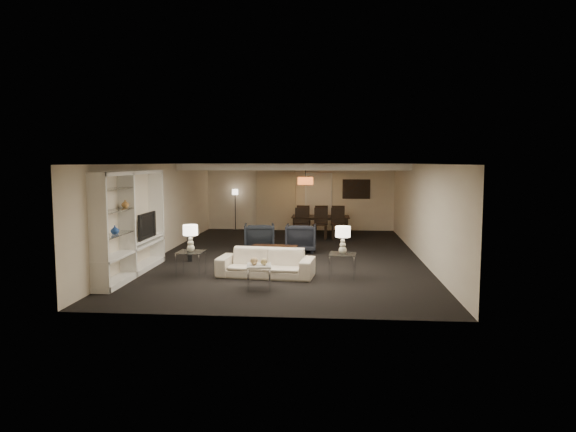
{
  "coord_description": "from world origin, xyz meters",
  "views": [
    {
      "loc": [
        1.11,
        -13.69,
        2.54
      ],
      "look_at": [
        0.0,
        0.0,
        1.1
      ],
      "focal_mm": 32.0,
      "sensor_mm": 36.0,
      "label": 1
    }
  ],
  "objects_px": {
    "pendant_light": "(305,181)",
    "vase_blue": "(115,230)",
    "chair_nr": "(338,224)",
    "chair_fl": "(304,219)",
    "television": "(143,226)",
    "marble_table": "(259,277)",
    "armchair_left": "(259,237)",
    "table_lamp_left": "(191,238)",
    "armchair_right": "(301,238)",
    "dining_table": "(320,226)",
    "side_table_right": "(343,266)",
    "table_lamp_right": "(343,240)",
    "chair_nm": "(320,224)",
    "chair_fm": "(321,219)",
    "coffee_table": "(274,255)",
    "chair_nl": "(302,224)",
    "floor_speaker": "(189,243)",
    "chair_fr": "(338,220)",
    "side_table_left": "(191,263)",
    "sofa": "(266,263)",
    "vase_amber": "(125,204)",
    "floor_lamp": "(235,210)"
  },
  "relations": [
    {
      "from": "pendant_light",
      "to": "vase_blue",
      "type": "relative_size",
      "value": 2.81
    },
    {
      "from": "chair_nr",
      "to": "chair_fl",
      "type": "xyz_separation_m",
      "value": [
        -1.2,
        1.3,
        0.0
      ]
    },
    {
      "from": "television",
      "to": "chair_fl",
      "type": "distance_m",
      "value": 7.39
    },
    {
      "from": "marble_table",
      "to": "chair_fl",
      "type": "distance_m",
      "value": 8.13
    },
    {
      "from": "armchair_left",
      "to": "table_lamp_left",
      "type": "height_order",
      "value": "table_lamp_left"
    },
    {
      "from": "armchair_right",
      "to": "table_lamp_left",
      "type": "bearing_deg",
      "value": 54.67
    },
    {
      "from": "dining_table",
      "to": "chair_fl",
      "type": "relative_size",
      "value": 1.92
    },
    {
      "from": "table_lamp_left",
      "to": "armchair_right",
      "type": "bearing_deg",
      "value": 55.12
    },
    {
      "from": "side_table_right",
      "to": "vase_blue",
      "type": "distance_m",
      "value": 4.9
    },
    {
      "from": "table_lamp_right",
      "to": "chair_nm",
      "type": "bearing_deg",
      "value": 96.02
    },
    {
      "from": "side_table_right",
      "to": "chair_fm",
      "type": "relative_size",
      "value": 0.57
    },
    {
      "from": "marble_table",
      "to": "chair_nr",
      "type": "distance_m",
      "value": 7.02
    },
    {
      "from": "pendant_light",
      "to": "television",
      "type": "height_order",
      "value": "pendant_light"
    },
    {
      "from": "armchair_left",
      "to": "table_lamp_right",
      "type": "distance_m",
      "value": 4.05
    },
    {
      "from": "armchair_left",
      "to": "chair_nr",
      "type": "height_order",
      "value": "chair_nr"
    },
    {
      "from": "pendant_light",
      "to": "coffee_table",
      "type": "relative_size",
      "value": 0.45
    },
    {
      "from": "coffee_table",
      "to": "chair_fm",
      "type": "relative_size",
      "value": 1.14
    },
    {
      "from": "armchair_left",
      "to": "television",
      "type": "distance_m",
      "value": 3.72
    },
    {
      "from": "chair_fm",
      "to": "chair_nl",
      "type": "bearing_deg",
      "value": 58.58
    },
    {
      "from": "floor_speaker",
      "to": "chair_fl",
      "type": "xyz_separation_m",
      "value": [
        2.68,
        5.41,
        0.03
      ]
    },
    {
      "from": "armchair_right",
      "to": "vase_blue",
      "type": "height_order",
      "value": "vase_blue"
    },
    {
      "from": "vase_blue",
      "to": "chair_fr",
      "type": "bearing_deg",
      "value": 59.43
    },
    {
      "from": "side_table_left",
      "to": "chair_nr",
      "type": "distance_m",
      "value": 6.65
    },
    {
      "from": "sofa",
      "to": "table_lamp_right",
      "type": "xyz_separation_m",
      "value": [
        1.7,
        0.0,
        0.54
      ]
    },
    {
      "from": "marble_table",
      "to": "vase_blue",
      "type": "distance_m",
      "value": 3.16
    },
    {
      "from": "chair_nm",
      "to": "dining_table",
      "type": "bearing_deg",
      "value": 97.04
    },
    {
      "from": "marble_table",
      "to": "chair_fl",
      "type": "xyz_separation_m",
      "value": [
        0.5,
        8.11,
        0.27
      ]
    },
    {
      "from": "vase_blue",
      "to": "vase_amber",
      "type": "relative_size",
      "value": 1.09
    },
    {
      "from": "side_table_right",
      "to": "television",
      "type": "height_order",
      "value": "television"
    },
    {
      "from": "pendant_light",
      "to": "chair_nl",
      "type": "distance_m",
      "value": 1.44
    },
    {
      "from": "television",
      "to": "vase_amber",
      "type": "xyz_separation_m",
      "value": [
        -0.03,
        -0.92,
        0.59
      ]
    },
    {
      "from": "chair_nl",
      "to": "side_table_left",
      "type": "bearing_deg",
      "value": -116.02
    },
    {
      "from": "dining_table",
      "to": "floor_lamp",
      "type": "bearing_deg",
      "value": 156.41
    },
    {
      "from": "floor_speaker",
      "to": "chair_fm",
      "type": "distance_m",
      "value": 6.33
    },
    {
      "from": "chair_nr",
      "to": "chair_fm",
      "type": "bearing_deg",
      "value": 110.61
    },
    {
      "from": "table_lamp_right",
      "to": "television",
      "type": "bearing_deg",
      "value": 173.65
    },
    {
      "from": "armchair_right",
      "to": "chair_fl",
      "type": "bearing_deg",
      "value": -88.88
    },
    {
      "from": "table_lamp_left",
      "to": "vase_amber",
      "type": "height_order",
      "value": "vase_amber"
    },
    {
      "from": "floor_speaker",
      "to": "chair_fl",
      "type": "bearing_deg",
      "value": 40.15
    },
    {
      "from": "table_lamp_right",
      "to": "chair_fr",
      "type": "relative_size",
      "value": 0.59
    },
    {
      "from": "side_table_left",
      "to": "chair_fm",
      "type": "distance_m",
      "value": 7.55
    },
    {
      "from": "vase_amber",
      "to": "dining_table",
      "type": "bearing_deg",
      "value": 58.65
    },
    {
      "from": "marble_table",
      "to": "vase_amber",
      "type": "distance_m",
      "value": 3.4
    },
    {
      "from": "armchair_right",
      "to": "dining_table",
      "type": "distance_m",
      "value": 3.1
    },
    {
      "from": "armchair_left",
      "to": "chair_nl",
      "type": "relative_size",
      "value": 0.85
    },
    {
      "from": "chair_nm",
      "to": "floor_lamp",
      "type": "distance_m",
      "value": 3.8
    },
    {
      "from": "chair_nr",
      "to": "chair_fm",
      "type": "height_order",
      "value": "same"
    },
    {
      "from": "pendant_light",
      "to": "armchair_right",
      "type": "height_order",
      "value": "pendant_light"
    },
    {
      "from": "marble_table",
      "to": "pendant_light",
      "type": "bearing_deg",
      "value": 85.26
    },
    {
      "from": "floor_speaker",
      "to": "chair_nm",
      "type": "relative_size",
      "value": 0.94
    }
  ]
}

